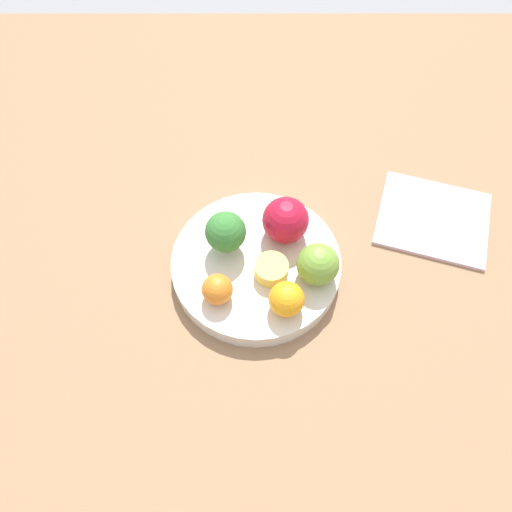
{
  "coord_description": "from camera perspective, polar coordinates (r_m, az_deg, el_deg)",
  "views": [
    {
      "loc": [
        -0.0,
        -0.35,
        0.63
      ],
      "look_at": [
        0.0,
        0.0,
        0.06
      ],
      "focal_mm": 35.0,
      "sensor_mm": 36.0,
      "label": 1
    }
  ],
  "objects": [
    {
      "name": "orange_back",
      "position": [
        0.62,
        3.54,
        -4.93
      ],
      "size": [
        0.05,
        0.05,
        0.05
      ],
      "color": "orange",
      "rests_on": "bowl"
    },
    {
      "name": "small_cup",
      "position": [
        0.66,
        1.77,
        -1.55
      ],
      "size": [
        0.05,
        0.05,
        0.02
      ],
      "color": "#F4CC4C",
      "rests_on": "bowl"
    },
    {
      "name": "broccoli",
      "position": [
        0.66,
        -3.5,
        2.72
      ],
      "size": [
        0.05,
        0.05,
        0.06
      ],
      "color": "#99C17A",
      "rests_on": "bowl"
    },
    {
      "name": "table_surface",
      "position": [
        0.71,
        0.0,
        -1.97
      ],
      "size": [
        1.2,
        1.2,
        0.02
      ],
      "color": "#936D4C",
      "rests_on": "ground_plane"
    },
    {
      "name": "apple_red",
      "position": [
        0.67,
        3.37,
        4.13
      ],
      "size": [
        0.06,
        0.06,
        0.06
      ],
      "color": "#B7142D",
      "rests_on": "bowl"
    },
    {
      "name": "ground_plane",
      "position": [
        0.72,
        0.0,
        -2.36
      ],
      "size": [
        6.0,
        6.0,
        0.0
      ],
      "primitive_type": "plane",
      "color": "gray"
    },
    {
      "name": "napkin",
      "position": [
        0.79,
        19.53,
        4.13
      ],
      "size": [
        0.19,
        0.18,
        0.01
      ],
      "color": "beige",
      "rests_on": "table_surface"
    },
    {
      "name": "bowl",
      "position": [
        0.69,
        0.0,
        -1.01
      ],
      "size": [
        0.23,
        0.23,
        0.03
      ],
      "color": "silver",
      "rests_on": "table_surface"
    },
    {
      "name": "apple_green",
      "position": [
        0.65,
        7.09,
        -0.92
      ],
      "size": [
        0.06,
        0.06,
        0.06
      ],
      "color": "olive",
      "rests_on": "bowl"
    },
    {
      "name": "orange_front",
      "position": [
        0.63,
        -4.42,
        -3.84
      ],
      "size": [
        0.04,
        0.04,
        0.04
      ],
      "color": "orange",
      "rests_on": "bowl"
    }
  ]
}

